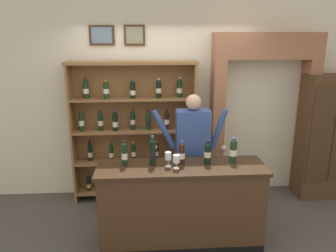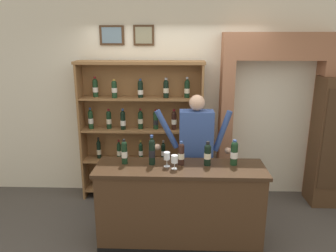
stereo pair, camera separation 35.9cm
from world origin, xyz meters
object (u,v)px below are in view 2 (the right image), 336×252
Objects in this scene: tasting_bottle_brunello at (208,154)px; tasting_bottle_bianco at (234,152)px; tasting_bottle_riserva at (152,151)px; tasting_counter at (180,206)px; shopkeeper at (196,146)px; wine_glass_left at (175,159)px; wine_glass_right at (167,157)px; wine_shelf at (141,128)px; tasting_bottle_chianti at (124,152)px; tasting_bottle_vin_santo at (181,154)px.

tasting_bottle_bianco is (0.30, 0.03, 0.01)m from tasting_bottle_brunello.
tasting_counter is at bearing -10.32° from tasting_bottle_riserva.
tasting_bottle_bianco is (0.40, -0.42, 0.07)m from shopkeeper.
tasting_bottle_brunello is at bearing -174.85° from tasting_bottle_bianco.
wine_glass_left is 0.11m from wine_glass_right.
tasting_counter is at bearing -169.41° from tasting_bottle_brunello.
tasting_bottle_riserva is 1.23× the size of tasting_bottle_brunello.
wine_shelf is 1.00m from shopkeeper.
shopkeeper reaches higher than tasting_counter.
tasting_bottle_bianco is at bearing 7.90° from tasting_counter.
tasting_bottle_brunello is (0.93, -0.01, -0.00)m from tasting_bottle_chianti.
tasting_bottle_chianti is at bearing 173.54° from tasting_counter.
tasting_bottle_vin_santo is at bearing 1.28° from tasting_bottle_riserva.
wine_shelf reaches higher than wine_glass_left.
tasting_bottle_bianco is at bearing 12.61° from wine_glass_left.
tasting_bottle_riserva is 1.25× the size of tasting_bottle_vin_santo.
tasting_bottle_riserva reaches higher than tasting_bottle_bianco.
tasting_bottle_vin_santo is 0.17m from wine_glass_right.
wine_glass_right is (0.48, -0.07, -0.02)m from tasting_bottle_chianti.
shopkeeper is at bearing -41.24° from wine_shelf.
tasting_bottle_vin_santo reaches higher than wine_glass_right.
wine_glass_left is (-0.36, -0.12, -0.02)m from tasting_bottle_brunello.
tasting_bottle_riserva is at bearing -77.48° from wine_shelf.
tasting_bottle_bianco is at bearing 1.76° from tasting_bottle_vin_santo.
tasting_bottle_vin_santo is 0.59m from tasting_bottle_bianco.
tasting_bottle_chianti is (-0.06, -1.09, 0.03)m from wine_shelf.
tasting_counter is at bearing -6.46° from tasting_bottle_chianti.
tasting_bottle_chianti is (-0.82, -0.43, 0.07)m from shopkeeper.
tasting_counter is 0.59m from wine_glass_left.
tasting_counter is 0.68m from tasting_bottle_brunello.
tasting_bottle_bianco is at bearing -46.32° from shopkeeper.
tasting_bottle_chianti is 0.84× the size of tasting_bottle_riserva.
tasting_bottle_brunello is at bearing 10.59° from tasting_counter.
tasting_bottle_riserva reaches higher than wine_glass_right.
tasting_bottle_chianti is (-0.63, 0.07, 0.62)m from tasting_counter.
wine_shelf is at bearing 117.41° from tasting_bottle_vin_santo.
shopkeeper is 10.64× the size of wine_glass_left.
wine_shelf is 5.91× the size of tasting_bottle_riserva.
wine_shelf reaches higher than tasting_bottle_chianti.
tasting_bottle_bianco is (1.22, 0.01, 0.01)m from tasting_bottle_chianti.
tasting_counter is 0.88m from tasting_bottle_chianti.
wine_glass_left is (-0.07, -0.13, -0.02)m from tasting_bottle_vin_santo.
tasting_bottle_bianco is 1.73× the size of wine_glass_right.
wine_shelf is 1.33m from wine_glass_left.
wine_shelf is 12.87× the size of wine_glass_left.
tasting_bottle_vin_santo is 0.94× the size of tasting_bottle_bianco.
shopkeeper is 6.02× the size of tasting_bottle_brunello.
tasting_counter is 11.97× the size of wine_glass_left.
tasting_bottle_chianti is 1.22m from tasting_bottle_bianco.
tasting_bottle_riserva is (-0.51, -0.45, 0.09)m from shopkeeper.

